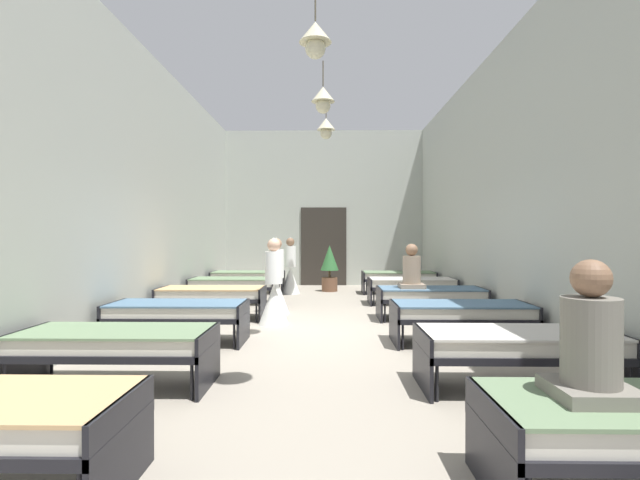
# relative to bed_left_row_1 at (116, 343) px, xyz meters

# --- Properties ---
(ground_plane) EXTENTS (6.68, 14.18, 0.10)m
(ground_plane) POSITION_rel_bed_left_row_1_xyz_m (1.99, 2.85, -0.49)
(ground_plane) COLOR #9E9384
(room_shell) EXTENTS (6.48, 13.78, 4.78)m
(room_shell) POSITION_rel_bed_left_row_1_xyz_m (1.99, 4.20, 1.96)
(room_shell) COLOR #B2B7AD
(room_shell) RESTS_ON ground
(bed_left_row_1) EXTENTS (1.90, 0.84, 0.57)m
(bed_left_row_1) POSITION_rel_bed_left_row_1_xyz_m (0.00, 0.00, 0.00)
(bed_left_row_1) COLOR black
(bed_left_row_1) RESTS_ON ground
(bed_right_row_1) EXTENTS (1.90, 0.84, 0.57)m
(bed_right_row_1) POSITION_rel_bed_left_row_1_xyz_m (3.98, 0.00, 0.00)
(bed_right_row_1) COLOR black
(bed_right_row_1) RESTS_ON ground
(bed_left_row_2) EXTENTS (1.90, 0.84, 0.57)m
(bed_left_row_2) POSITION_rel_bed_left_row_1_xyz_m (0.00, 1.90, 0.00)
(bed_left_row_2) COLOR black
(bed_left_row_2) RESTS_ON ground
(bed_right_row_2) EXTENTS (1.90, 0.84, 0.57)m
(bed_right_row_2) POSITION_rel_bed_left_row_1_xyz_m (3.98, 1.90, 0.00)
(bed_right_row_2) COLOR black
(bed_right_row_2) RESTS_ON ground
(bed_left_row_3) EXTENTS (1.90, 0.84, 0.57)m
(bed_left_row_3) POSITION_rel_bed_left_row_1_xyz_m (0.00, 3.80, 0.00)
(bed_left_row_3) COLOR black
(bed_left_row_3) RESTS_ON ground
(bed_right_row_3) EXTENTS (1.90, 0.84, 0.57)m
(bed_right_row_3) POSITION_rel_bed_left_row_1_xyz_m (3.98, 3.80, 0.00)
(bed_right_row_3) COLOR black
(bed_right_row_3) RESTS_ON ground
(bed_left_row_4) EXTENTS (1.90, 0.84, 0.57)m
(bed_left_row_4) POSITION_rel_bed_left_row_1_xyz_m (0.00, 5.70, 0.00)
(bed_left_row_4) COLOR black
(bed_left_row_4) RESTS_ON ground
(bed_right_row_4) EXTENTS (1.90, 0.84, 0.57)m
(bed_right_row_4) POSITION_rel_bed_left_row_1_xyz_m (3.98, 5.70, 0.00)
(bed_right_row_4) COLOR black
(bed_right_row_4) RESTS_ON ground
(bed_left_row_5) EXTENTS (1.90, 0.84, 0.57)m
(bed_left_row_5) POSITION_rel_bed_left_row_1_xyz_m (0.00, 7.60, 0.00)
(bed_left_row_5) COLOR black
(bed_left_row_5) RESTS_ON ground
(bed_right_row_5) EXTENTS (1.90, 0.84, 0.57)m
(bed_right_row_5) POSITION_rel_bed_left_row_1_xyz_m (3.98, 7.60, 0.00)
(bed_right_row_5) COLOR black
(bed_right_row_5) RESTS_ON ground
(nurse_near_aisle) EXTENTS (0.52, 0.52, 1.49)m
(nurse_near_aisle) POSITION_rel_bed_left_row_1_xyz_m (1.19, 3.27, 0.09)
(nurse_near_aisle) COLOR white
(nurse_near_aisle) RESTS_ON ground
(nurse_mid_aisle) EXTENTS (0.52, 0.52, 1.49)m
(nurse_mid_aisle) POSITION_rel_bed_left_row_1_xyz_m (1.11, 4.38, 0.09)
(nurse_mid_aisle) COLOR white
(nurse_mid_aisle) RESTS_ON ground
(nurse_far_aisle) EXTENTS (0.52, 0.52, 1.49)m
(nurse_far_aisle) POSITION_rel_bed_left_row_1_xyz_m (1.13, 7.53, 0.09)
(nurse_far_aisle) COLOR white
(nurse_far_aisle) RESTS_ON ground
(patient_seated_primary) EXTENTS (0.44, 0.44, 0.80)m
(patient_seated_primary) POSITION_rel_bed_left_row_1_xyz_m (3.63, -1.88, 0.43)
(patient_seated_primary) COLOR slate
(patient_seated_primary) RESTS_ON bed_right_row_0
(patient_seated_secondary) EXTENTS (0.44, 0.44, 0.80)m
(patient_seated_secondary) POSITION_rel_bed_left_row_1_xyz_m (3.63, 3.75, 0.43)
(patient_seated_secondary) COLOR gray
(patient_seated_secondary) RESTS_ON bed_right_row_3
(potted_plant) EXTENTS (0.50, 0.50, 1.26)m
(potted_plant) POSITION_rel_bed_left_row_1_xyz_m (2.17, 8.04, 0.27)
(potted_plant) COLOR brown
(potted_plant) RESTS_ON ground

